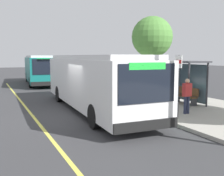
{
  "coord_description": "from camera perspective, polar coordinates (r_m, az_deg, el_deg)",
  "views": [
    {
      "loc": [
        12.13,
        -4.16,
        2.9
      ],
      "look_at": [
        -0.24,
        1.76,
        1.24
      ],
      "focal_mm": 42.46,
      "sensor_mm": 36.0,
      "label": 1
    }
  ],
  "objects": [
    {
      "name": "waiting_bench",
      "position": [
        15.89,
        15.68,
        -1.58
      ],
      "size": [
        1.6,
        0.48,
        0.95
      ],
      "color": "brown",
      "rests_on": "sidewalk_curb"
    },
    {
      "name": "ground_plane",
      "position": [
        13.15,
        -6.51,
        -5.9
      ],
      "size": [
        120.0,
        120.0,
        0.0
      ],
      "primitive_type": "plane",
      "color": "#38383A"
    },
    {
      "name": "transit_bus_second",
      "position": [
        28.71,
        -15.26,
        4.09
      ],
      "size": [
        10.68,
        3.5,
        2.95
      ],
      "color": "#146B66",
      "rests_on": "ground_plane"
    },
    {
      "name": "pedestrian_commuter",
      "position": [
        13.1,
        15.83,
        -1.2
      ],
      "size": [
        0.24,
        0.4,
        1.69
      ],
      "color": "#282D47",
      "rests_on": "sidewalk_curb"
    },
    {
      "name": "lane_stripe_center",
      "position": [
        12.63,
        -16.04,
        -6.65
      ],
      "size": [
        36.0,
        0.14,
        0.01
      ],
      "primitive_type": "cube",
      "color": "#E0D64C",
      "rests_on": "ground_plane"
    },
    {
      "name": "bus_shelter",
      "position": [
        15.95,
        14.86,
        3.12
      ],
      "size": [
        2.9,
        1.6,
        2.48
      ],
      "color": "#333338",
      "rests_on": "sidewalk_curb"
    },
    {
      "name": "sidewalk_curb",
      "position": [
        16.08,
        14.17,
        -3.45
      ],
      "size": [
        44.0,
        6.4,
        0.15
      ],
      "primitive_type": "cube",
      "color": "#A8A399",
      "rests_on": "ground_plane"
    },
    {
      "name": "route_sign_post",
      "position": [
        12.25,
        14.1,
        2.25
      ],
      "size": [
        0.44,
        0.08,
        2.8
      ],
      "color": "#333338",
      "rests_on": "sidewalk_curb"
    },
    {
      "name": "transit_bus_main",
      "position": [
        14.15,
        -4.03,
        1.66
      ],
      "size": [
        11.42,
        3.08,
        2.95
      ],
      "color": "white",
      "rests_on": "ground_plane"
    },
    {
      "name": "street_tree_downstreet",
      "position": [
        20.48,
        8.63,
        10.71
      ],
      "size": [
        3.08,
        3.08,
        5.72
      ],
      "color": "brown",
      "rests_on": "sidewalk_curb"
    }
  ]
}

